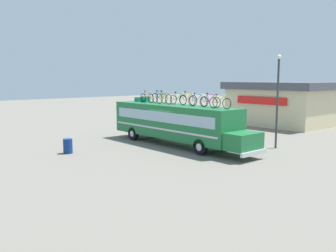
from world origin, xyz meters
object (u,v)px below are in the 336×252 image
object	(u,v)px
rooftop_bicycle_4	(178,99)
rooftop_bicycle_6	(197,101)
rooftop_bicycle_8	(220,102)
street_lamp	(278,96)
rooftop_bicycle_5	(188,100)
trash_bin	(68,146)
rooftop_bicycle_2	(159,98)
luggage_bag_1	(139,99)
rooftop_bicycle_3	(164,98)
bus	(176,122)
rooftop_bicycle_1	(147,98)
luggage_bag_2	(146,99)
rooftop_bicycle_7	(210,101)

from	to	relation	value
rooftop_bicycle_4	rooftop_bicycle_6	distance (m)	1.97
rooftop_bicycle_8	street_lamp	bearing A→B (deg)	74.23
rooftop_bicycle_5	street_lamp	xyz separation A→B (m)	(4.36, 3.93, 0.28)
trash_bin	rooftop_bicycle_2	bearing A→B (deg)	89.12
rooftop_bicycle_4	rooftop_bicycle_8	bearing A→B (deg)	-4.26
rooftop_bicycle_5	trash_bin	world-z (taller)	rooftop_bicycle_5
luggage_bag_1	rooftop_bicycle_3	distance (m)	3.43
luggage_bag_1	rooftop_bicycle_2	size ratio (longest dim) A/B	0.30
bus	trash_bin	size ratio (longest dim) A/B	13.48
bus	street_lamp	distance (m)	6.97
bus	rooftop_bicycle_6	distance (m)	2.40
rooftop_bicycle_1	luggage_bag_2	bearing A→B (deg)	152.25
rooftop_bicycle_1	rooftop_bicycle_4	xyz separation A→B (m)	(3.13, 0.31, 0.00)
luggage_bag_1	rooftop_bicycle_7	distance (m)	7.54
street_lamp	rooftop_bicycle_8	bearing A→B (deg)	-105.77
rooftop_bicycle_7	luggage_bag_1	bearing A→B (deg)	-179.46
rooftop_bicycle_8	rooftop_bicycle_4	bearing A→B (deg)	175.74
bus	rooftop_bicycle_1	distance (m)	3.64
rooftop_bicycle_8	street_lamp	xyz separation A→B (m)	(1.21, 4.29, 0.30)
luggage_bag_1	rooftop_bicycle_4	bearing A→B (deg)	0.73
bus	rooftop_bicycle_8	world-z (taller)	rooftop_bicycle_8
trash_bin	street_lamp	distance (m)	13.83
rooftop_bicycle_1	street_lamp	bearing A→B (deg)	26.99
luggage_bag_1	trash_bin	size ratio (longest dim) A/B	0.58
bus	luggage_bag_1	bearing A→B (deg)	176.63
rooftop_bicycle_1	rooftop_bicycle_8	size ratio (longest dim) A/B	0.95
rooftop_bicycle_2	bus	bearing A→B (deg)	-8.86
luggage_bag_1	rooftop_bicycle_8	xyz separation A→B (m)	(8.60, -0.25, 0.20)
bus	rooftop_bicycle_5	size ratio (longest dim) A/B	7.16
rooftop_bicycle_2	street_lamp	size ratio (longest dim) A/B	0.29
rooftop_bicycle_1	rooftop_bicycle_6	xyz separation A→B (m)	(5.10, 0.23, -0.01)
rooftop_bicycle_6	luggage_bag_2	bearing A→B (deg)	179.33
street_lamp	rooftop_bicycle_7	bearing A→B (deg)	-119.85
bus	rooftop_bicycle_2	size ratio (longest dim) A/B	6.96
rooftop_bicycle_1	rooftop_bicycle_3	xyz separation A→B (m)	(2.03, -0.05, 0.02)
rooftop_bicycle_3	rooftop_bicycle_6	xyz separation A→B (m)	(3.07, 0.29, -0.03)
rooftop_bicycle_5	street_lamp	world-z (taller)	street_lamp
rooftop_bicycle_2	rooftop_bicycle_7	xyz separation A→B (m)	(5.09, -0.00, -0.02)
luggage_bag_2	street_lamp	bearing A→B (deg)	23.93
rooftop_bicycle_4	rooftop_bicycle_6	xyz separation A→B (m)	(1.97, -0.08, -0.01)
rooftop_bicycle_1	rooftop_bicycle_8	xyz separation A→B (m)	(7.22, 0.01, -0.00)
luggage_bag_2	trash_bin	xyz separation A→B (m)	(1.53, -7.24, -2.57)
bus	rooftop_bicycle_3	world-z (taller)	rooftop_bicycle_3
luggage_bag_1	rooftop_bicycle_2	world-z (taller)	rooftop_bicycle_2
rooftop_bicycle_2	trash_bin	size ratio (longest dim) A/B	1.94
rooftop_bicycle_5	rooftop_bicycle_7	distance (m)	2.09
trash_bin	rooftop_bicycle_3	bearing A→B (deg)	81.13
rooftop_bicycle_7	street_lamp	bearing A→B (deg)	60.15
rooftop_bicycle_2	luggage_bag_2	bearing A→B (deg)	-179.16
bus	street_lamp	size ratio (longest dim) A/B	2.00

